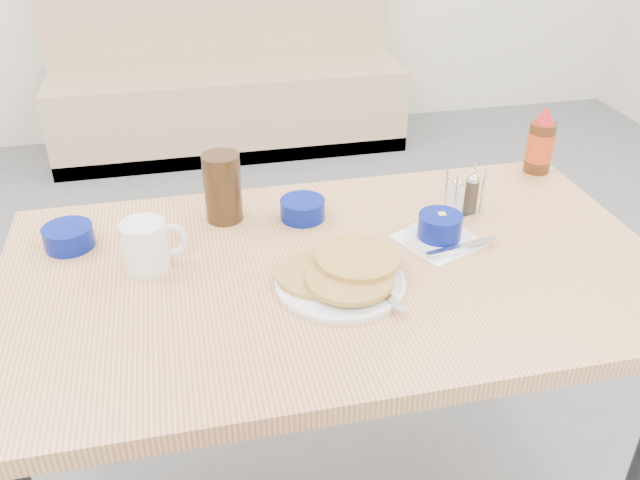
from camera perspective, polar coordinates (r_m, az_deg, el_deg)
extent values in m
cube|color=tan|center=(3.88, -7.58, 10.88)|extent=(1.90, 0.55, 0.45)
cube|color=tan|center=(3.95, -8.45, 18.69)|extent=(1.90, 0.12, 1.00)
cube|color=#2D2D33|center=(3.94, -7.40, 8.35)|extent=(1.90, 0.55, 0.08)
cube|color=tan|center=(1.44, 1.37, -2.85)|extent=(1.40, 0.80, 0.04)
cylinder|color=#2D2D33|center=(1.92, -19.68, -9.13)|extent=(0.04, 0.04, 0.72)
cylinder|color=#2D2D33|center=(2.11, 15.76, -4.54)|extent=(0.04, 0.04, 0.72)
cylinder|color=white|center=(1.37, 1.73, -3.61)|extent=(0.26, 0.26, 0.01)
cylinder|color=tan|center=(1.38, -0.17, -2.80)|extent=(0.17, 0.17, 0.01)
cylinder|color=tan|center=(1.34, 2.51, -3.30)|extent=(0.17, 0.17, 0.01)
cylinder|color=tan|center=(1.38, 3.23, -1.51)|extent=(0.17, 0.17, 0.01)
cube|color=silver|center=(1.32, 5.69, -4.68)|extent=(0.04, 0.12, 0.00)
cylinder|color=white|center=(1.45, -14.49, -0.46)|extent=(0.09, 0.09, 0.11)
cylinder|color=black|center=(1.42, -14.74, 1.17)|extent=(0.08, 0.08, 0.00)
torus|color=white|center=(1.45, -12.51, -0.05)|extent=(0.08, 0.03, 0.08)
cube|color=white|center=(1.54, 9.94, -0.01)|extent=(0.21, 0.21, 0.00)
cylinder|color=white|center=(1.54, 9.96, 0.19)|extent=(0.15, 0.15, 0.01)
cylinder|color=navy|center=(1.52, 10.06, 1.19)|extent=(0.10, 0.10, 0.05)
cylinder|color=white|center=(1.51, 10.13, 1.89)|extent=(0.09, 0.09, 0.01)
cube|color=#F4DB60|center=(1.52, 10.24, 2.11)|extent=(0.02, 0.02, 0.01)
cube|color=silver|center=(1.50, 11.86, -0.50)|extent=(0.18, 0.05, 0.00)
cylinder|color=navy|center=(1.59, -20.41, 0.26)|extent=(0.11, 0.11, 0.05)
cylinder|color=navy|center=(1.60, -1.48, 2.63)|extent=(0.11, 0.11, 0.05)
cylinder|color=#321F0F|center=(1.59, -8.20, 4.40)|extent=(0.09, 0.09, 0.16)
cube|color=silver|center=(1.67, 11.86, 2.35)|extent=(0.10, 0.07, 0.00)
cylinder|color=silver|center=(1.61, 11.34, 3.53)|extent=(0.01, 0.01, 0.11)
cylinder|color=silver|center=(1.65, 13.58, 4.04)|extent=(0.01, 0.01, 0.11)
cylinder|color=silver|center=(1.63, 10.54, 4.12)|extent=(0.01, 0.01, 0.11)
cylinder|color=silver|center=(1.68, 12.77, 4.61)|extent=(0.01, 0.01, 0.11)
cylinder|color=silver|center=(1.64, 11.39, 3.40)|extent=(0.03, 0.03, 0.07)
cylinder|color=#3F3326|center=(1.66, 12.61, 3.68)|extent=(0.03, 0.03, 0.07)
cylinder|color=#47230F|center=(1.91, 18.02, 7.43)|extent=(0.07, 0.07, 0.14)
cylinder|color=#E6431A|center=(1.91, 18.04, 7.50)|extent=(0.07, 0.07, 0.08)
cone|color=red|center=(1.88, 18.48, 9.98)|extent=(0.05, 0.05, 0.05)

